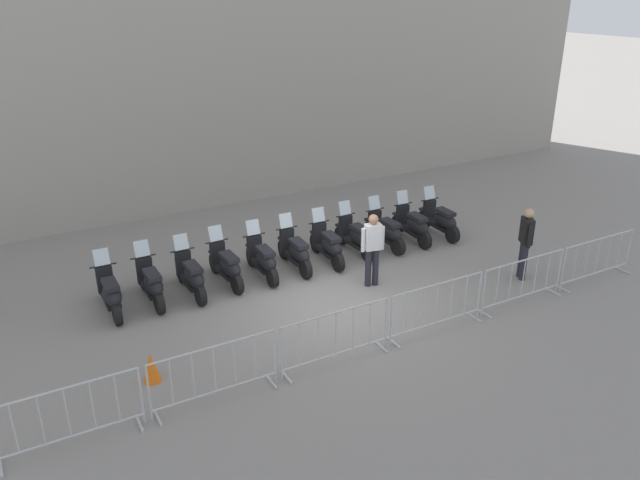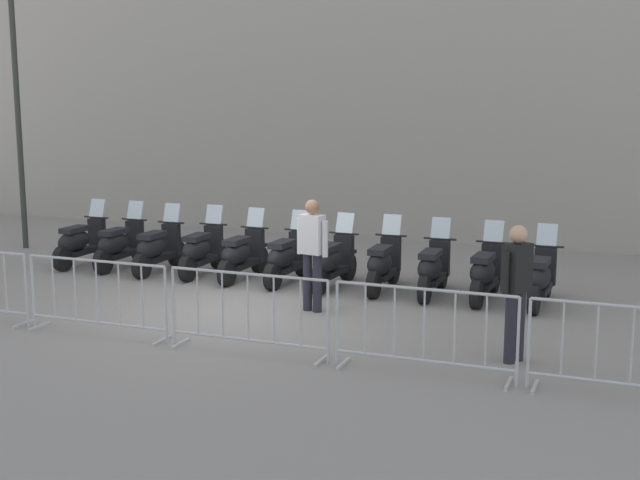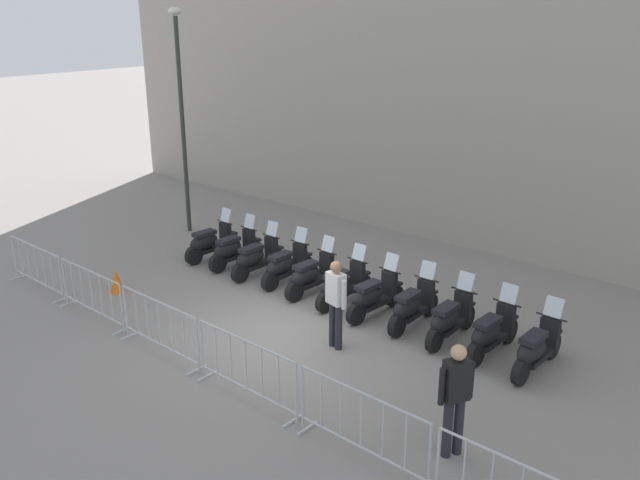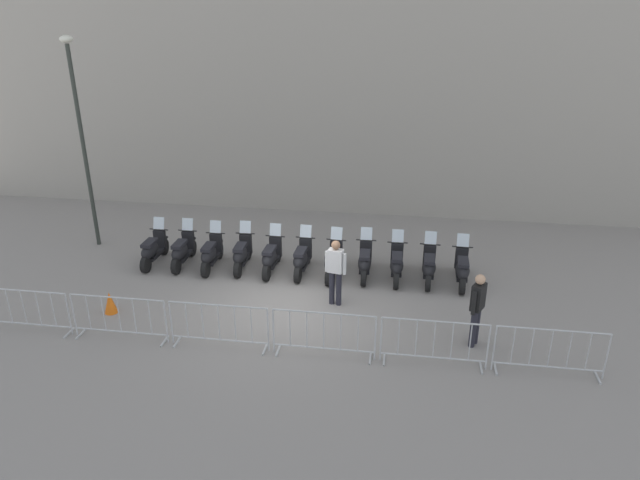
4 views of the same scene
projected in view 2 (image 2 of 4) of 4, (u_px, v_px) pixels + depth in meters
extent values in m
plane|color=gray|center=(239.00, 309.00, 13.18)|extent=(120.00, 120.00, 0.00)
cylinder|color=black|center=(103.00, 247.00, 17.04)|extent=(0.24, 0.50, 0.48)
cylinder|color=black|center=(63.00, 258.00, 15.91)|extent=(0.24, 0.50, 0.48)
cube|color=black|center=(84.00, 251.00, 16.46)|extent=(0.46, 0.91, 0.10)
ellipsoid|color=black|center=(74.00, 241.00, 16.17)|extent=(0.53, 0.90, 0.40)
cube|color=black|center=(74.00, 229.00, 16.16)|extent=(0.40, 0.65, 0.10)
cube|color=black|center=(97.00, 234.00, 16.81)|extent=(0.36, 0.21, 0.60)
cylinder|color=black|center=(96.00, 217.00, 16.76)|extent=(0.56, 0.15, 0.04)
cube|color=silver|center=(97.00, 208.00, 16.77)|extent=(0.34, 0.20, 0.35)
cube|color=black|center=(103.00, 234.00, 16.99)|extent=(0.26, 0.35, 0.06)
cylinder|color=black|center=(141.00, 250.00, 16.76)|extent=(0.23, 0.50, 0.48)
cylinder|color=black|center=(103.00, 262.00, 15.62)|extent=(0.23, 0.50, 0.48)
cube|color=black|center=(123.00, 254.00, 16.18)|extent=(0.45, 0.91, 0.10)
ellipsoid|color=black|center=(113.00, 244.00, 15.89)|extent=(0.52, 0.89, 0.40)
cube|color=black|center=(114.00, 232.00, 15.88)|extent=(0.39, 0.64, 0.10)
cube|color=black|center=(135.00, 236.00, 16.54)|extent=(0.36, 0.20, 0.60)
cylinder|color=black|center=(134.00, 219.00, 16.48)|extent=(0.56, 0.15, 0.04)
cube|color=silver|center=(135.00, 210.00, 16.49)|extent=(0.34, 0.20, 0.35)
cube|color=black|center=(140.00, 237.00, 16.71)|extent=(0.26, 0.35, 0.06)
cylinder|color=black|center=(177.00, 254.00, 16.39)|extent=(0.23, 0.50, 0.48)
cylinder|color=black|center=(142.00, 266.00, 15.25)|extent=(0.23, 0.50, 0.48)
cube|color=black|center=(160.00, 257.00, 15.81)|extent=(0.44, 0.90, 0.10)
ellipsoid|color=black|center=(151.00, 247.00, 15.51)|extent=(0.51, 0.89, 0.40)
cube|color=black|center=(152.00, 235.00, 15.50)|extent=(0.39, 0.64, 0.10)
cube|color=black|center=(171.00, 239.00, 16.16)|extent=(0.36, 0.20, 0.60)
cylinder|color=black|center=(171.00, 222.00, 16.11)|extent=(0.56, 0.14, 0.04)
cube|color=silver|center=(172.00, 213.00, 16.12)|extent=(0.34, 0.20, 0.35)
cube|color=black|center=(176.00, 240.00, 16.34)|extent=(0.26, 0.35, 0.06)
cylinder|color=black|center=(218.00, 256.00, 16.18)|extent=(0.21, 0.50, 0.48)
cylinder|color=black|center=(188.00, 268.00, 15.03)|extent=(0.21, 0.50, 0.48)
cube|color=black|center=(203.00, 260.00, 15.59)|extent=(0.41, 0.90, 0.10)
ellipsoid|color=black|center=(196.00, 249.00, 15.29)|extent=(0.49, 0.89, 0.40)
cube|color=black|center=(197.00, 237.00, 15.28)|extent=(0.37, 0.64, 0.10)
cube|color=black|center=(214.00, 241.00, 15.95)|extent=(0.36, 0.19, 0.60)
cylinder|color=black|center=(213.00, 224.00, 15.90)|extent=(0.56, 0.12, 0.04)
cube|color=silver|center=(214.00, 214.00, 15.91)|extent=(0.34, 0.19, 0.35)
cube|color=black|center=(218.00, 242.00, 16.13)|extent=(0.25, 0.35, 0.06)
cylinder|color=black|center=(260.00, 260.00, 15.78)|extent=(0.24, 0.50, 0.48)
cylinder|color=black|center=(227.00, 273.00, 14.66)|extent=(0.24, 0.50, 0.48)
cube|color=black|center=(244.00, 264.00, 15.21)|extent=(0.47, 0.91, 0.10)
ellipsoid|color=black|center=(236.00, 253.00, 14.92)|extent=(0.54, 0.90, 0.40)
cube|color=black|center=(237.00, 241.00, 14.91)|extent=(0.41, 0.65, 0.10)
cube|color=black|center=(255.00, 245.00, 15.56)|extent=(0.36, 0.21, 0.60)
cylinder|color=black|center=(255.00, 227.00, 15.50)|extent=(0.55, 0.16, 0.04)
cube|color=silver|center=(256.00, 217.00, 15.51)|extent=(0.34, 0.21, 0.35)
cube|color=black|center=(259.00, 246.00, 15.73)|extent=(0.27, 0.36, 0.06)
cylinder|color=black|center=(303.00, 263.00, 15.48)|extent=(0.25, 0.50, 0.48)
cylinder|color=black|center=(273.00, 276.00, 14.36)|extent=(0.25, 0.50, 0.48)
cube|color=black|center=(289.00, 267.00, 14.92)|extent=(0.47, 0.91, 0.10)
ellipsoid|color=black|center=(282.00, 257.00, 14.62)|extent=(0.54, 0.90, 0.40)
cube|color=black|center=(282.00, 244.00, 14.61)|extent=(0.41, 0.65, 0.10)
cube|color=black|center=(299.00, 248.00, 15.26)|extent=(0.36, 0.21, 0.60)
cylinder|color=black|center=(299.00, 230.00, 15.21)|extent=(0.55, 0.16, 0.04)
cube|color=silver|center=(300.00, 220.00, 15.22)|extent=(0.34, 0.21, 0.35)
cube|color=black|center=(303.00, 249.00, 15.44)|extent=(0.27, 0.36, 0.06)
cylinder|color=black|center=(348.00, 267.00, 15.13)|extent=(0.26, 0.50, 0.48)
cylinder|color=black|center=(319.00, 281.00, 14.02)|extent=(0.26, 0.50, 0.48)
cube|color=black|center=(334.00, 271.00, 14.57)|extent=(0.49, 0.91, 0.10)
ellipsoid|color=black|center=(327.00, 261.00, 14.28)|extent=(0.56, 0.90, 0.40)
cube|color=black|center=(328.00, 248.00, 14.27)|extent=(0.42, 0.65, 0.10)
cube|color=black|center=(344.00, 252.00, 14.91)|extent=(0.36, 0.22, 0.60)
cylinder|color=black|center=(344.00, 233.00, 14.85)|extent=(0.55, 0.18, 0.04)
cube|color=silver|center=(345.00, 223.00, 14.87)|extent=(0.35, 0.22, 0.35)
cube|color=black|center=(348.00, 252.00, 15.08)|extent=(0.28, 0.36, 0.06)
cylinder|color=black|center=(393.00, 269.00, 14.93)|extent=(0.22, 0.50, 0.48)
cylinder|color=black|center=(374.00, 284.00, 13.78)|extent=(0.22, 0.50, 0.48)
cube|color=black|center=(384.00, 274.00, 14.35)|extent=(0.42, 0.90, 0.10)
ellipsoid|color=black|center=(380.00, 263.00, 14.05)|extent=(0.50, 0.89, 0.40)
cube|color=black|center=(380.00, 250.00, 14.04)|extent=(0.38, 0.64, 0.10)
cube|color=black|center=(391.00, 254.00, 14.71)|extent=(0.36, 0.20, 0.60)
cylinder|color=black|center=(391.00, 235.00, 14.65)|extent=(0.56, 0.13, 0.04)
cube|color=silver|center=(392.00, 225.00, 14.67)|extent=(0.34, 0.19, 0.35)
cube|color=black|center=(393.00, 254.00, 14.89)|extent=(0.25, 0.35, 0.06)
cylinder|color=black|center=(441.00, 274.00, 14.59)|extent=(0.22, 0.50, 0.48)
cylinder|color=black|center=(425.00, 289.00, 13.44)|extent=(0.22, 0.50, 0.48)
cube|color=black|center=(433.00, 279.00, 14.01)|extent=(0.43, 0.90, 0.10)
ellipsoid|color=black|center=(430.00, 268.00, 13.71)|extent=(0.50, 0.89, 0.40)
cube|color=black|center=(431.00, 254.00, 13.70)|extent=(0.38, 0.64, 0.10)
cube|color=black|center=(440.00, 258.00, 14.36)|extent=(0.36, 0.20, 0.60)
cylinder|color=black|center=(440.00, 239.00, 14.30)|extent=(0.56, 0.14, 0.04)
cube|color=silver|center=(441.00, 228.00, 14.32)|extent=(0.34, 0.19, 0.35)
cube|color=black|center=(442.00, 258.00, 14.54)|extent=(0.25, 0.35, 0.06)
cylinder|color=black|center=(494.00, 278.00, 14.26)|extent=(0.25, 0.50, 0.48)
cylinder|color=black|center=(477.00, 294.00, 13.14)|extent=(0.25, 0.50, 0.48)
cube|color=black|center=(486.00, 283.00, 13.69)|extent=(0.47, 0.91, 0.10)
ellipsoid|color=black|center=(482.00, 272.00, 13.40)|extent=(0.54, 0.90, 0.40)
cube|color=black|center=(483.00, 258.00, 13.39)|extent=(0.41, 0.65, 0.10)
cube|color=black|center=(492.00, 262.00, 14.04)|extent=(0.36, 0.21, 0.60)
cylinder|color=black|center=(493.00, 242.00, 13.98)|extent=(0.55, 0.16, 0.04)
cube|color=silver|center=(494.00, 231.00, 13.99)|extent=(0.34, 0.21, 0.35)
cube|color=black|center=(494.00, 262.00, 14.21)|extent=(0.27, 0.36, 0.06)
cylinder|color=black|center=(546.00, 282.00, 13.90)|extent=(0.24, 0.50, 0.48)
cylinder|color=black|center=(534.00, 299.00, 12.78)|extent=(0.24, 0.50, 0.48)
cube|color=black|center=(540.00, 288.00, 13.33)|extent=(0.47, 0.91, 0.10)
ellipsoid|color=black|center=(538.00, 277.00, 13.04)|extent=(0.54, 0.90, 0.40)
cube|color=black|center=(539.00, 262.00, 13.03)|extent=(0.41, 0.65, 0.10)
cube|color=black|center=(545.00, 266.00, 13.68)|extent=(0.36, 0.21, 0.60)
cylinder|color=black|center=(546.00, 246.00, 13.62)|extent=(0.55, 0.16, 0.04)
cube|color=silver|center=(547.00, 235.00, 13.64)|extent=(0.34, 0.21, 0.35)
cube|color=black|center=(547.00, 266.00, 13.86)|extent=(0.27, 0.36, 0.06)
cube|color=#B2B5B7|center=(23.00, 324.00, 12.21)|extent=(0.13, 0.44, 0.04)
cylinder|color=#B2B5B7|center=(26.00, 291.00, 12.10)|extent=(0.04, 0.04, 1.05)
cylinder|color=#B2B5B7|center=(5.00, 283.00, 12.21)|extent=(0.02, 0.02, 0.87)
cube|color=#B2B5B7|center=(40.00, 326.00, 12.11)|extent=(0.13, 0.44, 0.04)
cube|color=#B2B5B7|center=(161.00, 341.00, 11.38)|extent=(0.13, 0.44, 0.04)
cylinder|color=#B2B5B7|center=(33.00, 291.00, 12.05)|extent=(0.04, 0.04, 1.05)
cylinder|color=#B2B5B7|center=(166.00, 305.00, 11.27)|extent=(0.04, 0.04, 1.05)
cylinder|color=#B2B5B7|center=(95.00, 261.00, 11.57)|extent=(2.16, 0.47, 0.04)
cylinder|color=#B2B5B7|center=(98.00, 322.00, 11.72)|extent=(2.16, 0.47, 0.04)
cylinder|color=#B2B5B7|center=(53.00, 287.00, 11.91)|extent=(0.02, 0.02, 0.87)
cylinder|color=#B2B5B7|center=(75.00, 290.00, 11.77)|extent=(0.02, 0.02, 0.87)
cylinder|color=#B2B5B7|center=(97.00, 292.00, 11.64)|extent=(0.02, 0.02, 0.87)
cylinder|color=#B2B5B7|center=(119.00, 294.00, 11.51)|extent=(0.02, 0.02, 0.87)
cylinder|color=#B2B5B7|center=(142.00, 296.00, 11.38)|extent=(0.02, 0.02, 0.87)
cube|color=#B2B5B7|center=(181.00, 344.00, 11.28)|extent=(0.13, 0.44, 0.04)
cube|color=#B2B5B7|center=(321.00, 361.00, 10.55)|extent=(0.13, 0.44, 0.04)
cylinder|color=#B2B5B7|center=(174.00, 306.00, 11.22)|extent=(0.04, 0.04, 1.05)
cylinder|color=#B2B5B7|center=(328.00, 322.00, 10.43)|extent=(0.04, 0.04, 1.05)
cylinder|color=#B2B5B7|center=(247.00, 274.00, 10.74)|extent=(2.16, 0.47, 0.04)
cylinder|color=#B2B5B7|center=(248.00, 340.00, 10.89)|extent=(2.16, 0.47, 0.04)
cylinder|color=#B2B5B7|center=(198.00, 302.00, 11.08)|extent=(0.02, 0.02, 0.87)
cylinder|color=#B2B5B7|center=(222.00, 305.00, 10.94)|extent=(0.02, 0.02, 0.87)
cylinder|color=#B2B5B7|center=(248.00, 307.00, 10.81)|extent=(0.02, 0.02, 0.87)
cylinder|color=#B2B5B7|center=(274.00, 310.00, 10.68)|extent=(0.02, 0.02, 0.87)
cylinder|color=#B2B5B7|center=(301.00, 313.00, 10.55)|extent=(0.02, 0.02, 0.87)
cube|color=#B2B5B7|center=(344.00, 364.00, 10.45)|extent=(0.13, 0.44, 0.04)
cube|color=#B2B5B7|center=(508.00, 384.00, 9.72)|extent=(0.13, 0.44, 0.04)
cylinder|color=#B2B5B7|center=(337.00, 323.00, 10.39)|extent=(0.04, 0.04, 1.05)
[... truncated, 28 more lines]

